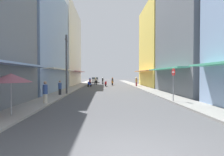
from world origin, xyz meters
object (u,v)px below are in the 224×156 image
Objects in this scene: motorbike_white at (103,81)px; vendor_umbrella at (11,78)px; street_sign_no_entry at (173,80)px; pedestrian_midway at (60,88)px; motorbike_black at (96,81)px; motorbike_blue at (90,83)px; motorbike_red at (106,84)px; parked_car at (95,80)px; utility_pole at (67,64)px; pedestrian_crossing at (136,81)px; pedestrian_far at (45,93)px; motorbike_orange at (112,82)px.

vendor_umbrella reaches higher than motorbike_white.
pedestrian_midway is at bearing 156.54° from street_sign_no_entry.
street_sign_no_entry is (9.96, 3.99, -0.28)m from vendor_umbrella.
pedestrian_midway is at bearing -98.25° from motorbike_black.
motorbike_red is at bearing 17.29° from motorbike_blue.
pedestrian_midway is 0.59× the size of street_sign_no_entry.
vendor_umbrella is (-4.24, -28.65, 1.29)m from motorbike_white.
street_sign_no_entry reaches higher than motorbike_blue.
motorbike_red is at bearing -78.98° from parked_car.
utility_pole reaches higher than pedestrian_midway.
pedestrian_midway is 0.88× the size of pedestrian_crossing.
utility_pole is at bearing 88.70° from pedestrian_far.
pedestrian_crossing is (8.22, -14.61, 0.26)m from parked_car.
utility_pole is (-1.55, -25.69, 2.55)m from parked_car.
motorbike_red is at bearing -85.46° from motorbike_white.
motorbike_black is at bearing 111.75° from motorbike_red.
pedestrian_crossing is at bearing -53.33° from motorbike_white.
street_sign_no_entry is at bearing 3.28° from pedestrian_far.
pedestrian_far is (-4.41, -17.63, 0.34)m from motorbike_red.
utility_pole is (-1.47, -10.81, 2.58)m from motorbike_blue.
utility_pole is 10.95m from street_sign_no_entry.
motorbike_blue is 0.98× the size of motorbike_orange.
vendor_umbrella is 0.84× the size of street_sign_no_entry.
vendor_umbrella is (-2.78, -26.25, 1.29)m from motorbike_black.
motorbike_blue reaches higher than parked_car.
pedestrian_far is at bearing -93.05° from parked_car.
motorbike_orange is at bearing 68.92° from motorbike_red.
pedestrian_crossing is (7.56, -5.78, 0.29)m from motorbike_black.
pedestrian_crossing is (10.17, 12.22, 0.22)m from pedestrian_midway.
motorbike_red is at bearing 173.71° from pedestrian_crossing.
parked_car is 31.68m from pedestrian_far.
motorbike_white is 6.76m from parked_car.
vendor_umbrella is (-2.04, -20.20, 1.29)m from motorbike_blue.
motorbike_red is 17.87m from street_sign_no_entry.
street_sign_no_entry is (-0.37, -16.47, 0.72)m from pedestrian_crossing.
motorbike_black is at bearing 83.04° from motorbike_blue.
motorbike_white is at bearing 126.67° from pedestrian_crossing.
motorbike_white is 1.15× the size of pedestrian_midway.
motorbike_blue is 8.74m from motorbike_white.
motorbike_white is 25.50m from pedestrian_far.
motorbike_white is 20.81m from pedestrian_midway.
parked_car is at bearing 89.70° from motorbike_blue.
motorbike_black is at bearing 142.58° from pedestrian_crossing.
pedestrian_midway is at bearing -129.77° from pedestrian_crossing.
motorbike_white is (2.20, 8.46, 0.00)m from motorbike_blue.
parked_car is 2.35× the size of pedestrian_crossing.
utility_pole reaches higher than motorbike_white.
motorbike_black is 26.43m from vendor_umbrella.
pedestrian_far reaches higher than motorbike_red.
motorbike_white is 0.81× the size of vendor_umbrella.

